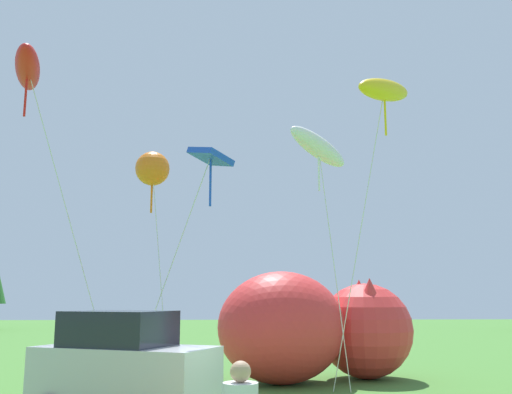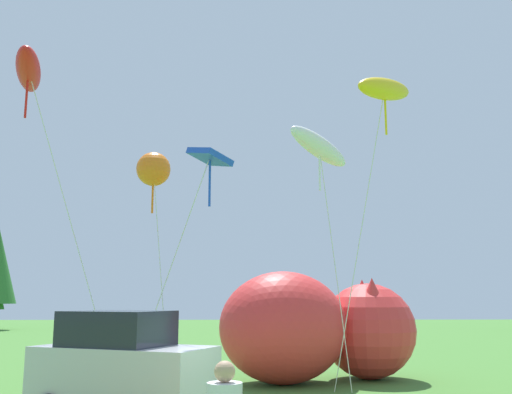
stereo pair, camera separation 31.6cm
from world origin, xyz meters
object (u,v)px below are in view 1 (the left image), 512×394
object	(u,v)px
kite_red_lizard	(28,69)
inflatable_cat	(312,331)
kite_white_ghost	(318,148)
kite_blue_box	(209,161)
parked_car	(124,366)
kite_orange_flower	(153,169)
kite_yellow_hero	(384,91)

from	to	relation	value
kite_red_lizard	inflatable_cat	bearing A→B (deg)	26.80
kite_white_ghost	kite_blue_box	size ratio (longest dim) A/B	1.18
parked_car	kite_orange_flower	xyz separation A→B (m)	(0.02, 3.28, 5.16)
inflatable_cat	kite_white_ghost	xyz separation A→B (m)	(-0.00, -2.02, 5.36)
parked_car	kite_yellow_hero	distance (m)	9.85
kite_red_lizard	kite_yellow_hero	world-z (taller)	kite_red_lizard
inflatable_cat	kite_yellow_hero	world-z (taller)	kite_yellow_hero
inflatable_cat	kite_white_ghost	distance (m)	5.72
inflatable_cat	kite_orange_flower	bearing A→B (deg)	-178.81
kite_white_ghost	parked_car	bearing A→B (deg)	-146.94
parked_car	kite_blue_box	world-z (taller)	kite_blue_box
kite_white_ghost	kite_yellow_hero	world-z (taller)	kite_yellow_hero
kite_orange_flower	kite_white_ghost	world-z (taller)	kite_white_ghost
kite_orange_flower	kite_blue_box	size ratio (longest dim) A/B	1.05
kite_white_ghost	inflatable_cat	bearing A→B (deg)	89.94
kite_orange_flower	kite_blue_box	xyz separation A→B (m)	(1.73, -1.88, -0.20)
inflatable_cat	kite_yellow_hero	size ratio (longest dim) A/B	0.77
parked_car	inflatable_cat	size ratio (longest dim) A/B	0.63
kite_blue_box	kite_yellow_hero	size ratio (longest dim) A/B	0.73
parked_car	kite_blue_box	bearing A→B (deg)	62.13
kite_yellow_hero	kite_white_ghost	bearing A→B (deg)	142.15
inflatable_cat	kite_orange_flower	world-z (taller)	kite_orange_flower
inflatable_cat	kite_red_lizard	world-z (taller)	kite_red_lizard
inflatable_cat	kite_red_lizard	distance (m)	11.15
parked_car	kite_red_lizard	distance (m)	8.00
kite_blue_box	kite_yellow_hero	xyz separation A→B (m)	(4.79, 0.48, 2.17)
kite_white_ghost	kite_yellow_hero	size ratio (longest dim) A/B	0.86
parked_car	kite_red_lizard	world-z (taller)	kite_red_lizard
inflatable_cat	kite_yellow_hero	xyz separation A→B (m)	(1.66, -3.31, 6.66)
inflatable_cat	kite_white_ghost	bearing A→B (deg)	-110.36
kite_red_lizard	kite_yellow_hero	bearing A→B (deg)	3.98
inflatable_cat	parked_car	bearing A→B (deg)	-153.52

